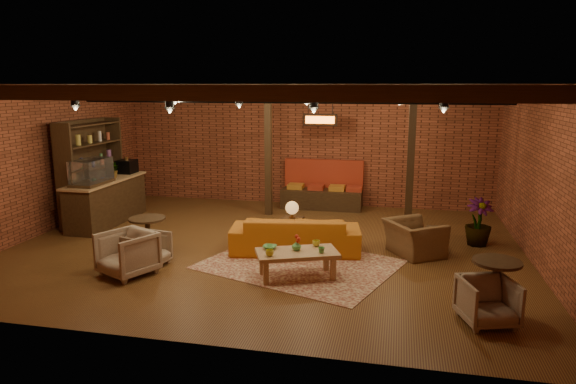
% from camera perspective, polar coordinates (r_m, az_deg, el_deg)
% --- Properties ---
extents(floor, '(10.00, 10.00, 0.00)m').
position_cam_1_polar(floor, '(10.37, -2.50, -6.12)').
color(floor, '#411E10').
rests_on(floor, ground).
extents(ceiling, '(10.00, 8.00, 0.02)m').
position_cam_1_polar(ceiling, '(9.87, -2.67, 11.85)').
color(ceiling, black).
rests_on(ceiling, wall_back).
extents(wall_back, '(10.00, 0.02, 3.20)m').
position_cam_1_polar(wall_back, '(13.86, 1.66, 5.21)').
color(wall_back, brown).
rests_on(wall_back, ground).
extents(wall_front, '(10.00, 0.02, 3.20)m').
position_cam_1_polar(wall_front, '(6.29, -11.93, -3.07)').
color(wall_front, brown).
rests_on(wall_front, ground).
extents(wall_left, '(0.02, 8.00, 3.20)m').
position_cam_1_polar(wall_left, '(12.26, -25.85, 3.17)').
color(wall_left, brown).
rests_on(wall_left, ground).
extents(wall_right, '(0.02, 8.00, 3.20)m').
position_cam_1_polar(wall_right, '(9.98, 26.41, 1.40)').
color(wall_right, brown).
rests_on(wall_right, ground).
extents(ceiling_beams, '(9.80, 6.40, 0.22)m').
position_cam_1_polar(ceiling_beams, '(9.87, -2.66, 11.15)').
color(ceiling_beams, black).
rests_on(ceiling_beams, ceiling).
extents(ceiling_pipe, '(9.60, 0.12, 0.12)m').
position_cam_1_polar(ceiling_pipe, '(11.43, -0.56, 10.10)').
color(ceiling_pipe, black).
rests_on(ceiling_pipe, ceiling).
extents(post_left, '(0.16, 0.16, 3.20)m').
position_cam_1_polar(post_left, '(12.63, -2.20, 4.56)').
color(post_left, black).
rests_on(post_left, ground).
extents(post_right, '(0.16, 0.16, 3.20)m').
position_cam_1_polar(post_right, '(11.65, 13.49, 3.63)').
color(post_right, black).
rests_on(post_right, ground).
extents(service_counter, '(0.80, 2.50, 1.60)m').
position_cam_1_polar(service_counter, '(12.68, -19.56, 0.24)').
color(service_counter, black).
rests_on(service_counter, ground).
extents(plant_counter, '(0.35, 0.39, 0.30)m').
position_cam_1_polar(plant_counter, '(12.72, -18.83, 2.26)').
color(plant_counter, '#337F33').
rests_on(plant_counter, service_counter).
extents(shelving_hutch, '(0.52, 2.00, 2.40)m').
position_cam_1_polar(shelving_hutch, '(12.91, -20.96, 2.14)').
color(shelving_hutch, black).
rests_on(shelving_hutch, ground).
extents(banquette, '(2.10, 0.70, 1.00)m').
position_cam_1_polar(banquette, '(13.50, 3.78, 0.28)').
color(banquette, '#A5301B').
rests_on(banquette, ground).
extents(service_sign, '(0.86, 0.06, 0.30)m').
position_cam_1_polar(service_sign, '(12.81, 3.59, 8.02)').
color(service_sign, orange).
rests_on(service_sign, ceiling).
extents(ceiling_spotlights, '(6.40, 4.40, 0.28)m').
position_cam_1_polar(ceiling_spotlights, '(9.87, -2.65, 9.88)').
color(ceiling_spotlights, black).
rests_on(ceiling_spotlights, ceiling).
extents(rug, '(3.88, 3.42, 0.01)m').
position_cam_1_polar(rug, '(9.39, 1.29, -8.03)').
color(rug, maroon).
rests_on(rug, floor).
extents(sofa, '(2.60, 1.34, 0.72)m').
position_cam_1_polar(sofa, '(9.95, 0.84, -4.70)').
color(sofa, '#B25E18').
rests_on(sofa, floor).
extents(coffee_table, '(1.50, 1.13, 0.71)m').
position_cam_1_polar(coffee_table, '(8.65, 0.91, -6.92)').
color(coffee_table, '#976546').
rests_on(coffee_table, floor).
extents(side_table_lamp, '(0.47, 0.47, 0.86)m').
position_cam_1_polar(side_table_lamp, '(10.53, 0.45, -2.12)').
color(side_table_lamp, black).
rests_on(side_table_lamp, floor).
extents(round_table_left, '(0.69, 0.69, 0.72)m').
position_cam_1_polar(round_table_left, '(10.17, -15.32, -4.04)').
color(round_table_left, black).
rests_on(round_table_left, floor).
extents(armchair_a, '(0.72, 0.75, 0.67)m').
position_cam_1_polar(armchair_a, '(9.56, -15.37, -6.01)').
color(armchair_a, '#BAAA90').
rests_on(armchair_a, floor).
extents(armchair_b, '(1.06, 1.04, 0.83)m').
position_cam_1_polar(armchair_b, '(9.19, -17.43, -6.30)').
color(armchair_b, '#BAAA90').
rests_on(armchair_b, floor).
extents(armchair_right, '(1.10, 1.20, 0.88)m').
position_cam_1_polar(armchair_right, '(10.07, 13.87, -4.38)').
color(armchair_right, brown).
rests_on(armchair_right, floor).
extents(side_table_book, '(0.51, 0.51, 0.52)m').
position_cam_1_polar(side_table_book, '(10.22, 16.30, -4.14)').
color(side_table_book, black).
rests_on(side_table_book, floor).
extents(round_table_right, '(0.67, 0.67, 0.79)m').
position_cam_1_polar(round_table_right, '(7.87, 22.08, -8.87)').
color(round_table_right, black).
rests_on(round_table_right, floor).
extents(armchair_far, '(0.84, 0.81, 0.70)m').
position_cam_1_polar(armchair_far, '(7.57, 21.33, -11.05)').
color(armchair_far, '#BAAA90').
rests_on(armchair_far, floor).
extents(plant_tall, '(2.04, 2.04, 2.88)m').
position_cam_1_polar(plant_tall, '(10.85, 20.77, 1.75)').
color(plant_tall, '#4C7F4C').
rests_on(plant_tall, floor).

